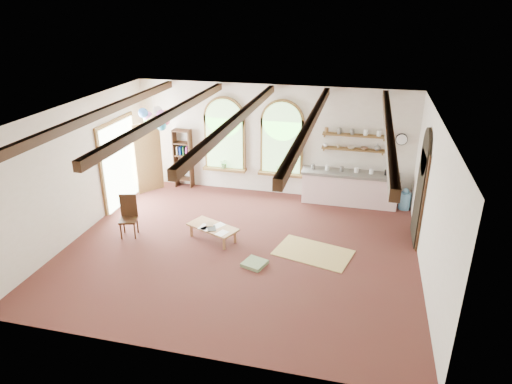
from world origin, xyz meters
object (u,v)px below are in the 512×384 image
(kitchen_counter, at_px, (349,188))
(balloon_cluster, at_px, (155,119))
(coffee_table, at_px, (213,228))
(side_chair, at_px, (129,224))

(kitchen_counter, bearing_deg, balloon_cluster, -170.41)
(coffee_table, bearing_deg, kitchen_counter, 43.50)
(balloon_cluster, bearing_deg, coffee_table, -41.50)
(kitchen_counter, distance_m, coffee_table, 4.22)
(coffee_table, relative_size, balloon_cluster, 1.16)
(coffee_table, bearing_deg, balloon_cluster, 138.50)
(side_chair, bearing_deg, balloon_cluster, 95.42)
(kitchen_counter, bearing_deg, side_chair, -147.97)
(kitchen_counter, xyz_separation_m, side_chair, (-5.11, -3.19, -0.18))
(coffee_table, xyz_separation_m, side_chair, (-2.05, -0.29, -0.01))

